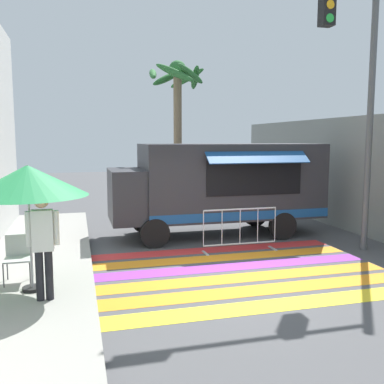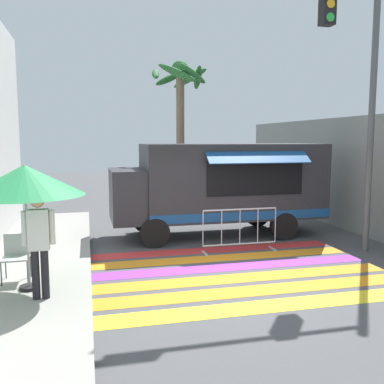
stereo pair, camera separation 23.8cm
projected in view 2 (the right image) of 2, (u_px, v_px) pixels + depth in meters
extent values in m
plane|color=#4C4C4F|center=(240.00, 277.00, 8.83)|extent=(60.00, 60.00, 0.00)
cube|color=gray|center=(362.00, 176.00, 12.67)|extent=(0.20, 16.00, 3.51)
cube|color=yellow|center=(273.00, 306.00, 7.28)|extent=(6.40, 0.56, 0.01)
cube|color=orange|center=(256.00, 290.00, 8.02)|extent=(6.40, 0.56, 0.01)
cube|color=orange|center=(242.00, 278.00, 8.75)|extent=(6.40, 0.56, 0.01)
cube|color=purple|center=(230.00, 267.00, 9.48)|extent=(6.40, 0.56, 0.01)
cube|color=orange|center=(219.00, 258.00, 10.21)|extent=(6.40, 0.56, 0.01)
cube|color=red|center=(210.00, 250.00, 10.95)|extent=(6.40, 0.56, 0.01)
cube|color=#2D2D33|center=(232.00, 180.00, 12.55)|extent=(5.20, 2.11, 2.13)
cube|color=#2D2D33|center=(144.00, 195.00, 11.97)|extent=(1.83, 1.94, 1.44)
cube|color=#1E232D|center=(112.00, 183.00, 11.72)|extent=(0.06, 1.69, 0.55)
cube|color=black|center=(256.00, 178.00, 11.57)|extent=(2.75, 0.03, 0.96)
cube|color=#194C8C|center=(259.00, 157.00, 11.30)|extent=(2.85, 0.43, 0.31)
cube|color=#194C8C|center=(244.00, 216.00, 11.63)|extent=(5.20, 0.01, 0.24)
cylinder|color=black|center=(155.00, 233.00, 11.18)|extent=(0.78, 0.22, 0.78)
cylinder|color=black|center=(145.00, 219.00, 13.05)|extent=(0.78, 0.22, 0.78)
cylinder|color=black|center=(284.00, 226.00, 12.05)|extent=(0.78, 0.22, 0.78)
cylinder|color=black|center=(257.00, 214.00, 13.92)|extent=(0.78, 0.22, 0.78)
cylinder|color=#515456|center=(372.00, 116.00, 10.54)|extent=(0.16, 0.16, 6.79)
cube|color=black|center=(328.00, 5.00, 9.89)|extent=(0.32, 0.28, 0.90)
cylinder|color=#F2A519|center=(331.00, 3.00, 9.75)|extent=(0.20, 0.02, 0.20)
cylinder|color=green|center=(330.00, 17.00, 9.79)|extent=(0.20, 0.02, 0.20)
cylinder|color=black|center=(30.00, 287.00, 7.68)|extent=(0.36, 0.36, 0.06)
cylinder|color=#B2B2B7|center=(27.00, 228.00, 7.55)|extent=(0.04, 0.04, 2.23)
cone|color=#268C4C|center=(25.00, 180.00, 7.44)|extent=(2.06, 2.06, 0.54)
cylinder|color=#4C4C51|center=(1.00, 275.00, 7.80)|extent=(0.02, 0.02, 0.43)
cylinder|color=#4C4C51|center=(28.00, 273.00, 7.91)|extent=(0.02, 0.02, 0.43)
cylinder|color=#4C4C51|center=(6.00, 267.00, 8.24)|extent=(0.02, 0.02, 0.43)
cylinder|color=#4C4C51|center=(31.00, 266.00, 8.34)|extent=(0.02, 0.02, 0.43)
cube|color=beige|center=(16.00, 258.00, 8.04)|extent=(0.48, 0.48, 0.03)
cube|color=beige|center=(17.00, 244.00, 8.23)|extent=(0.48, 0.03, 0.41)
cylinder|color=black|center=(36.00, 275.00, 7.15)|extent=(0.13, 0.13, 0.84)
cylinder|color=black|center=(45.00, 274.00, 7.18)|extent=(0.13, 0.13, 0.84)
cube|color=silver|center=(38.00, 230.00, 7.07)|extent=(0.34, 0.20, 0.68)
cylinder|color=silver|center=(24.00, 228.00, 7.02)|extent=(0.09, 0.09, 0.58)
cylinder|color=silver|center=(52.00, 227.00, 7.12)|extent=(0.09, 0.09, 0.58)
sphere|color=tan|center=(37.00, 201.00, 7.01)|extent=(0.24, 0.24, 0.24)
cylinder|color=#B7BABF|center=(240.00, 209.00, 10.67)|extent=(1.92, 0.04, 0.04)
cylinder|color=#B7BABF|center=(240.00, 244.00, 10.78)|extent=(1.92, 0.04, 0.04)
cylinder|color=#B7BABF|center=(203.00, 229.00, 10.50)|extent=(0.02, 0.02, 0.89)
cylinder|color=#B7BABF|center=(222.00, 228.00, 10.61)|extent=(0.02, 0.02, 0.89)
cylinder|color=#B7BABF|center=(240.00, 227.00, 10.73)|extent=(0.02, 0.02, 0.89)
cylinder|color=#B7BABF|center=(258.00, 226.00, 10.84)|extent=(0.02, 0.02, 0.89)
cylinder|color=#B7BABF|center=(275.00, 225.00, 10.95)|extent=(0.02, 0.02, 0.89)
cube|color=#B7BABF|center=(205.00, 253.00, 10.59)|extent=(0.06, 0.44, 0.03)
cube|color=#B7BABF|center=(273.00, 249.00, 11.02)|extent=(0.06, 0.44, 0.03)
cylinder|color=#7A664C|center=(180.00, 148.00, 14.97)|extent=(0.29, 0.29, 5.06)
sphere|color=#2D6B33|center=(180.00, 69.00, 14.64)|extent=(0.60, 0.60, 0.60)
ellipsoid|color=#2D6B33|center=(198.00, 78.00, 14.75)|extent=(0.39, 1.19, 0.84)
ellipsoid|color=#2D6B33|center=(190.00, 78.00, 15.30)|extent=(1.21, 1.11, 0.79)
ellipsoid|color=#2D6B33|center=(170.00, 78.00, 15.19)|extent=(1.26, 0.71, 0.76)
ellipsoid|color=#2D6B33|center=(156.00, 74.00, 14.58)|extent=(0.48, 1.70, 0.70)
ellipsoid|color=#2D6B33|center=(177.00, 73.00, 14.00)|extent=(1.34, 0.69, 0.77)
ellipsoid|color=#2D6B33|center=(193.00, 74.00, 14.22)|extent=(1.20, 0.83, 0.72)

